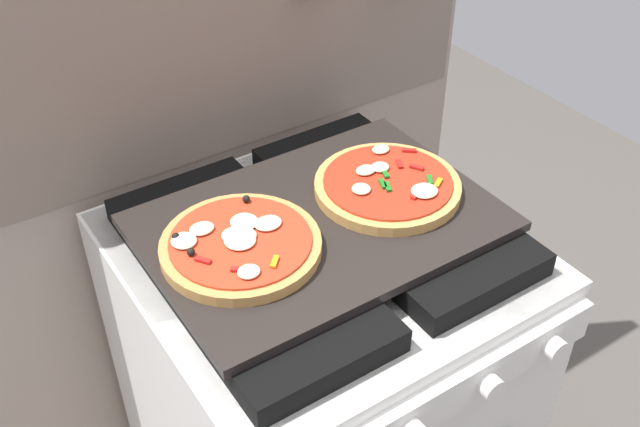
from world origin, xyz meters
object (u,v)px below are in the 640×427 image
at_px(baking_tray, 320,223).
at_px(pizza_right, 386,184).
at_px(pizza_left, 240,244).
at_px(stove, 320,407).

relative_size(baking_tray, pizza_right, 2.25).
bearing_deg(pizza_right, baking_tray, -178.60).
relative_size(baking_tray, pizza_left, 2.25).
xyz_separation_m(pizza_left, pizza_right, (0.27, 0.00, -0.00)).
xyz_separation_m(baking_tray, pizza_left, (-0.14, 0.00, 0.02)).
height_order(baking_tray, pizza_left, pizza_left).
bearing_deg(pizza_right, stove, -177.89).
distance_m(stove, baking_tray, 0.46).
bearing_deg(pizza_left, stove, -1.35).
xyz_separation_m(baking_tray, pizza_right, (0.13, 0.00, 0.02)).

